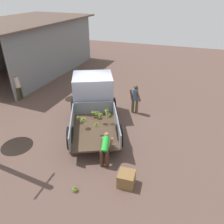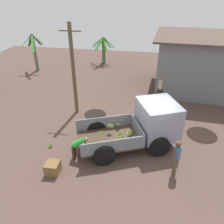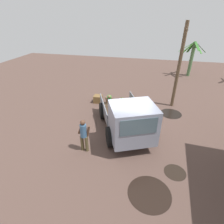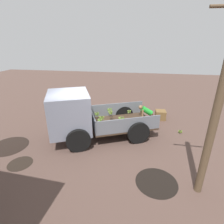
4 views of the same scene
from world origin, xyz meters
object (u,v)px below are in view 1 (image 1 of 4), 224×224
object	(u,v)px
cargo_truck	(93,97)
person_worker_loading	(105,148)
person_foreground_visitor	(135,98)
wooden_crate_0	(126,179)
banana_bunch_on_ground_0	(75,189)
person_bystander_near_shed	(17,85)
banana_bunch_on_ground_1	(132,180)

from	to	relation	value
cargo_truck	person_worker_loading	size ratio (longest dim) A/B	4.33
person_foreground_visitor	wooden_crate_0	xyz separation A→B (m)	(-4.94, -0.90, -0.65)
banana_bunch_on_ground_0	person_foreground_visitor	bearing A→B (deg)	-6.39
person_worker_loading	wooden_crate_0	bearing A→B (deg)	-137.09
person_worker_loading	person_bystander_near_shed	xyz separation A→B (m)	(3.56, 6.84, 0.19)
person_worker_loading	cargo_truck	bearing A→B (deg)	20.08
cargo_truck	person_worker_loading	xyz separation A→B (m)	(-2.99, -1.73, -0.46)
banana_bunch_on_ground_0	wooden_crate_0	world-z (taller)	wooden_crate_0
person_worker_loading	wooden_crate_0	size ratio (longest dim) A/B	2.08
person_foreground_visitor	person_bystander_near_shed	world-z (taller)	person_foreground_visitor
person_worker_loading	banana_bunch_on_ground_1	size ratio (longest dim) A/B	4.72
banana_bunch_on_ground_0	wooden_crate_0	distance (m)	1.75
person_bystander_near_shed	banana_bunch_on_ground_0	xyz separation A→B (m)	(-5.18, -6.35, -0.79)
person_foreground_visitor	person_bystander_near_shed	size ratio (longest dim) A/B	1.02
person_worker_loading	person_bystander_near_shed	bearing A→B (deg)	52.61
person_bystander_near_shed	wooden_crate_0	xyz separation A→B (m)	(-4.36, -7.89, -0.64)
person_bystander_near_shed	banana_bunch_on_ground_1	xyz separation A→B (m)	(-4.20, -8.07, -0.79)
person_worker_loading	banana_bunch_on_ground_1	xyz separation A→B (m)	(-0.64, -1.23, -0.60)
banana_bunch_on_ground_0	cargo_truck	bearing A→B (deg)	15.01
person_worker_loading	person_bystander_near_shed	world-z (taller)	person_bystander_near_shed
cargo_truck	wooden_crate_0	size ratio (longest dim) A/B	9.01
person_worker_loading	banana_bunch_on_ground_0	size ratio (longest dim) A/B	5.42
cargo_truck	person_foreground_visitor	size ratio (longest dim) A/B	3.08
wooden_crate_0	person_worker_loading	bearing A→B (deg)	52.82
person_worker_loading	wooden_crate_0	xyz separation A→B (m)	(-0.80, -1.05, -0.45)
person_foreground_visitor	person_worker_loading	size ratio (longest dim) A/B	1.40
person_bystander_near_shed	banana_bunch_on_ground_1	world-z (taller)	person_bystander_near_shed
cargo_truck	wooden_crate_0	bearing A→B (deg)	-167.62
person_bystander_near_shed	banana_bunch_on_ground_0	distance (m)	8.23
person_bystander_near_shed	banana_bunch_on_ground_0	world-z (taller)	person_bystander_near_shed
banana_bunch_on_ground_1	wooden_crate_0	xyz separation A→B (m)	(-0.16, 0.18, 0.15)
banana_bunch_on_ground_1	person_bystander_near_shed	bearing A→B (deg)	62.51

